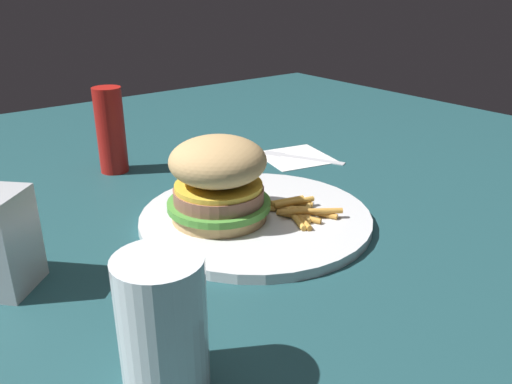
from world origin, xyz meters
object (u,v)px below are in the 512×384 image
at_px(fork, 295,155).
at_px(ketchup_bottle, 111,130).
at_px(fries_pile, 298,210).
at_px(napkin, 296,157).
at_px(plate, 256,218).
at_px(drink_glass, 163,332).
at_px(sandwich, 218,179).

xyz_separation_m(fork, ketchup_bottle, (-0.13, -0.27, 0.06)).
bearing_deg(fries_pile, napkin, 138.64).
bearing_deg(napkin, ketchup_bottle, -115.07).
distance_m(plate, ketchup_bottle, 0.30).
distance_m(fork, ketchup_bottle, 0.31).
height_order(plate, ketchup_bottle, ketchup_bottle).
relative_size(plate, drink_glass, 2.66).
relative_size(plate, sandwich, 2.29).
xyz_separation_m(sandwich, ketchup_bottle, (-0.27, -0.02, 0.00)).
relative_size(plate, napkin, 2.65).
distance_m(plate, fries_pile, 0.05).
bearing_deg(napkin, fries_pile, -41.36).
bearing_deg(fries_pile, ketchup_bottle, -161.92).
relative_size(sandwich, napkin, 1.16).
relative_size(fries_pile, fork, 0.57).
distance_m(plate, napkin, 0.27).
xyz_separation_m(fries_pile, napkin, (-0.19, 0.17, -0.02)).
distance_m(fork, drink_glass, 0.56).
bearing_deg(ketchup_bottle, napkin, 64.93).
distance_m(fries_pile, drink_glass, 0.31).
distance_m(napkin, ketchup_bottle, 0.31).
bearing_deg(plate, ketchup_bottle, -167.68).
relative_size(plate, fries_pile, 3.19).
xyz_separation_m(sandwich, fork, (-0.14, 0.25, -0.06)).
bearing_deg(drink_glass, sandwich, 137.47).
distance_m(sandwich, drink_glass, 0.27).
relative_size(sandwich, drink_glass, 1.16).
xyz_separation_m(napkin, drink_glass, (0.34, -0.44, 0.05)).
height_order(fries_pile, napkin, fries_pile).
xyz_separation_m(plate, fries_pile, (0.03, 0.04, 0.01)).
relative_size(plate, fork, 1.81).
relative_size(napkin, drink_glass, 1.01).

